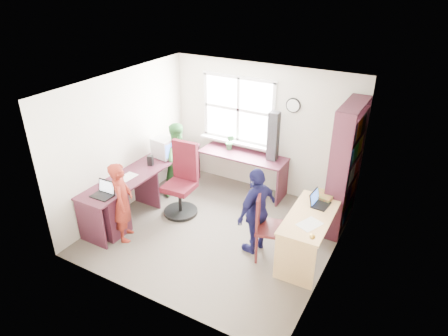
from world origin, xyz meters
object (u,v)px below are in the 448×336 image
Objects in this scene: wooden_chair at (267,224)px; person_navy at (257,211)px; l_desk at (140,195)px; bookshelf at (345,171)px; potted_plant at (230,142)px; laptop_left at (104,192)px; person_red at (122,202)px; crt_monitor at (164,148)px; right_desk at (309,227)px; laptop_right at (318,202)px; swivel_chair at (182,184)px; cd_tower at (273,136)px; person_green at (179,159)px.

wooden_chair is 0.25m from person_navy.
bookshelf reaches higher than l_desk.
l_desk is 9.65× the size of potted_plant.
laptop_left is 1.06× the size of potted_plant.
person_navy is at bearing -100.32° from person_red.
l_desk is 7.27× the size of crt_monitor.
person_red is at bearing -162.37° from right_desk.
right_desk is 0.41m from laptop_right.
l_desk is at bearing -73.49° from crt_monitor.
bookshelf is 2.68m from swivel_chair.
wooden_chair is 1.89m from cd_tower.
right_desk is 4.05× the size of laptop_left.
person_red is at bearing 17.93° from laptop_left.
cd_tower is 0.91m from potted_plant.
crt_monitor is 1.24m from potted_plant.
cd_tower is at bearing 52.58° from laptop_right.
laptop_right is (2.94, -0.20, -0.14)m from crt_monitor.
laptop_left reaches higher than l_desk.
person_green reaches higher than laptop_right.
person_red is (-2.66, -1.25, -0.14)m from laptop_right.
right_desk is 1.23× the size of wooden_chair.
right_desk is 3.10m from laptop_left.
crt_monitor is (-3.11, -0.56, -0.07)m from bookshelf.
laptop_right is 0.23× the size of person_navy.
person_red is at bearing -111.05° from swivel_chair.
swivel_chair is 4.16× the size of potted_plant.
swivel_chair is 1.80m from cd_tower.
person_green reaches higher than crt_monitor.
laptop_left is at bearing -162.37° from right_desk.
laptop_left is 0.23× the size of person_green.
person_navy is (-0.91, -1.28, -0.32)m from bookshelf.
swivel_chair is (-2.31, 0.15, 0.01)m from right_desk.
wooden_chair is at bearing -68.49° from cd_tower.
laptop_right is 0.91m from person_navy.
swivel_chair is at bearing 174.63° from right_desk.
laptop_right is at bearing -96.23° from person_red.
wooden_chair reaches higher than right_desk.
wooden_chair is at bearing 16.28° from laptop_left.
right_desk is at bearing -77.71° from person_green.
bookshelf is at bearing -7.89° from potted_plant.
l_desk is at bearing -135.27° from swivel_chair.
person_navy reaches higher than laptop_left.
l_desk is 2.07m from person_navy.
cd_tower is 0.65× the size of person_navy.
person_green is at bearing -154.28° from cd_tower.
person_green is (-2.72, 0.34, -0.10)m from laptop_right.
laptop_right is 0.23× the size of person_green.
wooden_chair is at bearing -16.34° from swivel_chair.
cd_tower reaches higher than l_desk.
l_desk is 2.51m from cd_tower.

